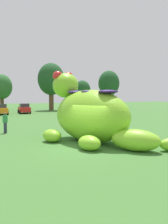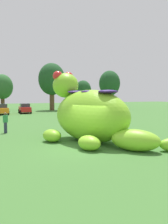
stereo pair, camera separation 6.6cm
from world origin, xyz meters
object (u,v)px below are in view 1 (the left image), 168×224
(spectator_mid_field, at_px, (5,123))
(spectator_wandering, at_px, (120,114))
(giant_inflatable_creature, at_px, (91,115))
(car_orange, at_px, (1,109))
(car_red, at_px, (24,108))

(spectator_mid_field, bearing_deg, spectator_wandering, 15.22)
(giant_inflatable_creature, distance_m, car_orange, 25.87)
(giant_inflatable_creature, relative_size, car_orange, 2.07)
(giant_inflatable_creature, bearing_deg, car_orange, 97.55)
(giant_inflatable_creature, height_order, spectator_wandering, giant_inflatable_creature)
(car_red, bearing_deg, spectator_wandering, -63.55)
(car_red, relative_size, spectator_mid_field, 2.45)
(car_red, distance_m, spectator_wandering, 18.89)
(spectator_mid_field, relative_size, spectator_wandering, 1.00)
(car_red, xyz_separation_m, spectator_mid_field, (-5.32, -20.65, -0.01))
(spectator_mid_field, bearing_deg, car_orange, 85.93)
(giant_inflatable_creature, height_order, car_red, giant_inflatable_creature)
(spectator_mid_field, height_order, spectator_wandering, same)
(car_orange, xyz_separation_m, car_red, (3.93, 1.11, 0.00))
(car_orange, relative_size, spectator_mid_field, 2.44)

